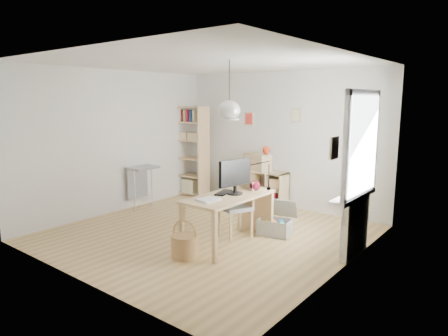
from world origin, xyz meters
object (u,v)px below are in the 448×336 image
Objects in this scene: tall_bookshelf at (191,147)px; drawer_chest at (258,162)px; desk at (229,201)px; chair at (239,204)px; cube_shelf at (255,189)px; storage_chest at (276,224)px; monitor at (235,175)px.

tall_bookshelf reaches higher than drawer_chest.
chair reaches higher than desk.
chair reaches higher than cube_shelf.
drawer_chest is (-0.94, 2.19, 0.23)m from desk.
storage_chest is (1.36, -1.41, -0.12)m from cube_shelf.
monitor reaches higher than cube_shelf.
drawer_chest is (-0.97, 2.08, -0.16)m from monitor.
cube_shelf is 1.77m from tall_bookshelf.
storage_chest is at bearing -21.17° from tall_bookshelf.
monitor is (2.61, -1.84, -0.04)m from tall_bookshelf.
drawer_chest is at bearing -27.64° from cube_shelf.
cube_shelf is at bearing 114.61° from desk.
cube_shelf is at bearing 10.19° from tall_bookshelf.
tall_bookshelf reaches higher than chair.
chair is (2.48, -1.56, -0.58)m from tall_bookshelf.
cube_shelf is at bearing 123.93° from storage_chest.
cube_shelf is 1.97m from storage_chest.
tall_bookshelf reaches higher than monitor.
tall_bookshelf is 3.10× the size of storage_chest.
chair reaches higher than storage_chest.
cube_shelf is 2.17× the size of storage_chest.
monitor is 2.30m from drawer_chest.
tall_bookshelf is at bearing -169.81° from cube_shelf.
drawer_chest reaches higher than storage_chest.
chair is at bearing -146.19° from storage_chest.
monitor is (0.03, 0.11, 0.39)m from desk.
cube_shelf is at bearing 140.66° from chair.
cube_shelf reaches higher than storage_chest.
drawer_chest is at bearing 8.31° from tall_bookshelf.
desk is 2.48m from cube_shelf.
storage_chest is 2.01m from drawer_chest.
storage_chest is 1.07× the size of monitor.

